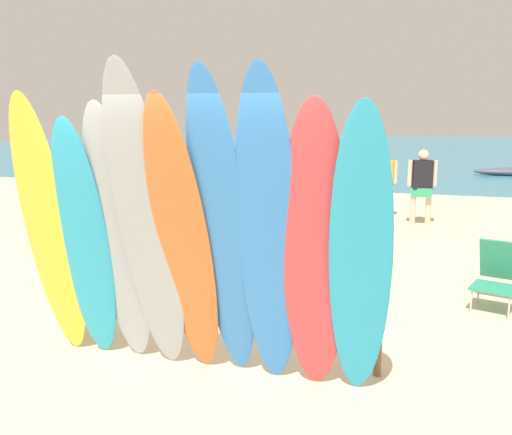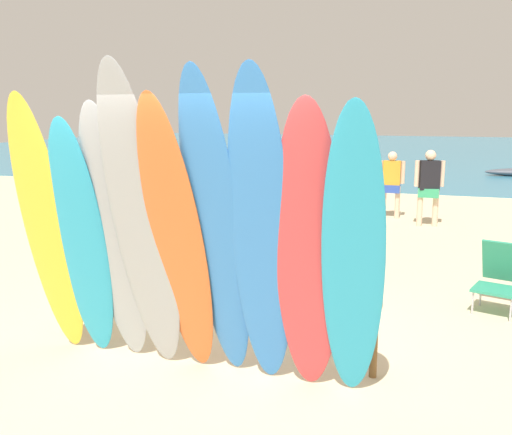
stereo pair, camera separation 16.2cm
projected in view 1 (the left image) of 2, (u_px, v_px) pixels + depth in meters
name	position (u px, v px, depth m)	size (l,w,h in m)	color
ground	(364.00, 183.00, 18.69)	(60.00, 60.00, 0.00)	beige
ocean_water	(394.00, 149.00, 35.54)	(60.00, 40.00, 0.02)	teal
surfboard_rack	(213.00, 299.00, 5.42)	(3.30, 0.07, 0.72)	brown
surfboard_yellow_0	(49.00, 231.00, 5.17)	(0.52, 0.07, 2.60)	yellow
surfboard_teal_1	(85.00, 244.00, 5.13)	(0.49, 0.07, 2.39)	#289EC6
surfboard_grey_2	(118.00, 238.00, 5.04)	(0.54, 0.06, 2.52)	#999EA3
surfboard_grey_3	(146.00, 227.00, 4.76)	(0.57, 0.07, 2.88)	#999EA3
surfboard_orange_4	(183.00, 244.00, 4.69)	(0.51, 0.08, 2.64)	orange
surfboard_blue_5	(223.00, 235.00, 4.58)	(0.47, 0.08, 2.84)	#337AD1
surfboard_blue_6	(268.00, 238.00, 4.46)	(0.50, 0.06, 2.82)	#337AD1
surfboard_red_7	(315.00, 255.00, 4.42)	(0.54, 0.07, 2.55)	#D13D42
surfboard_teal_8	(360.00, 260.00, 4.29)	(0.49, 0.07, 2.55)	#289EC6
beachgoer_photographing	(422.00, 182.00, 11.59)	(0.59, 0.30, 1.60)	beige
beachgoer_by_water	(334.00, 218.00, 7.55)	(0.62, 0.26, 1.63)	beige
beachgoer_near_rack	(384.00, 180.00, 12.51)	(0.57, 0.24, 1.50)	beige
beachgoer_strolling	(286.00, 193.00, 9.44)	(0.66, 0.28, 1.75)	beige
beach_chair_blue	(498.00, 273.00, 6.76)	(0.67, 0.78, 0.83)	#B7B7BC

